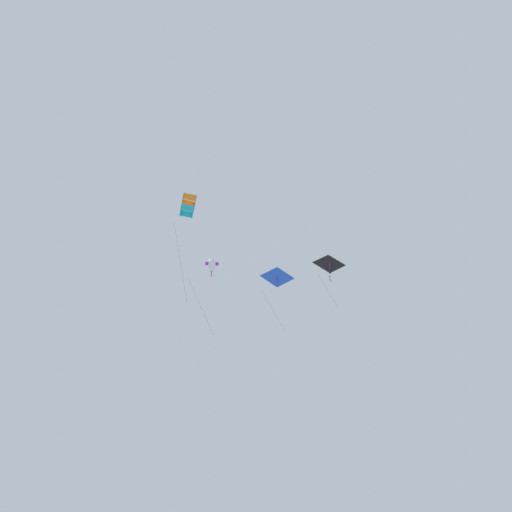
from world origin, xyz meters
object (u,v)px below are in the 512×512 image
Objects in this scene: kite_delta_upper_right at (329,265)px; kite_fish_far_centre at (212,266)px; kite_delta_low_drifter at (277,278)px; kite_box_highest at (188,206)px.

kite_fish_far_centre is at bearing -177.33° from kite_delta_upper_right.
kite_delta_upper_right reaches higher than kite_fish_far_centre.
kite_delta_low_drifter is (6.32, -7.58, 6.22)m from kite_fish_far_centre.
kite_delta_low_drifter is at bearing 117.11° from kite_delta_upper_right.
kite_box_highest is 13.73m from kite_delta_upper_right.
kite_box_highest is 2.07× the size of kite_delta_upper_right.
kite_fish_far_centre is 0.90× the size of kite_delta_low_drifter.
kite_box_highest is 1.41× the size of kite_delta_low_drifter.
kite_fish_far_centre is at bearing -132.88° from kite_delta_low_drifter.
kite_delta_low_drifter is 8.69m from kite_delta_upper_right.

